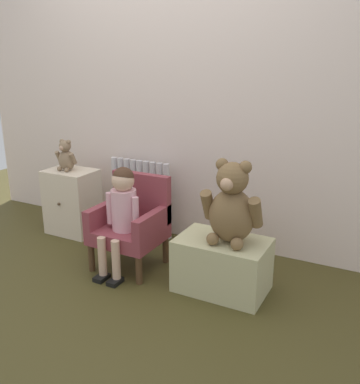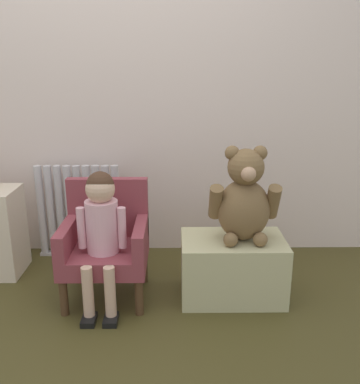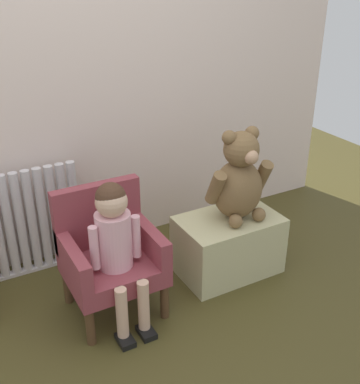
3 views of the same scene
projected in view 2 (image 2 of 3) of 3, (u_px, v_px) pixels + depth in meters
ground_plane at (88, 348)px, 1.96m from camera, size 6.00×6.00×0.00m
back_wall at (111, 72)px, 2.70m from camera, size 3.80×0.05×2.40m
radiator at (79, 212)px, 2.83m from camera, size 0.56×0.05×0.62m
child_armchair at (106, 241)px, 2.34m from camera, size 0.45×0.41×0.64m
child_figure at (101, 221)px, 2.20m from camera, size 0.25×0.35×0.73m
low_bench at (232, 268)px, 2.36m from camera, size 0.56×0.36×0.34m
large_teddy_bear at (244, 200)px, 2.25m from camera, size 0.37×0.26×0.51m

